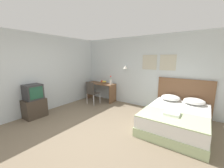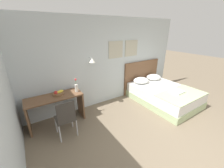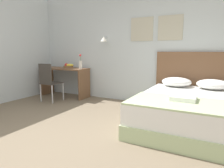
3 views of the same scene
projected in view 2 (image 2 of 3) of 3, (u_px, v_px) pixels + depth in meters
The scene contains 12 objects.
ground_plane at pixel (186, 163), 2.54m from camera, with size 24.00×24.00×0.00m, color #756651.
wall_back at pixel (106, 62), 4.27m from camera, with size 5.78×0.31×2.65m.
bed at pixel (163, 95), 4.59m from camera, with size 1.51×2.07×0.51m.
headboard at pixel (141, 76), 5.28m from camera, with size 1.63×0.06×1.20m.
pillow_left at pixel (141, 80), 4.87m from camera, with size 0.57×0.48×0.18m.
pillow_right at pixel (154, 77), 5.20m from camera, with size 0.57×0.48×0.18m.
throw_blanket at pixel (182, 94), 4.02m from camera, with size 1.46×0.83×0.02m.
folded_towel_near_foot at pixel (177, 91), 4.10m from camera, with size 0.34×0.33×0.06m.
desk at pixel (55, 104), 3.44m from camera, with size 1.33×0.52×0.77m.
desk_chair at pixel (66, 117), 2.97m from camera, with size 0.41×0.41×0.92m.
fruit_bowl at pixel (58, 93), 3.43m from camera, with size 0.29×0.27×0.13m.
flower_vase at pixel (76, 87), 3.57m from camera, with size 0.08×0.08×0.37m.
Camera 2 is at (-2.13, -0.76, 2.31)m, focal length 22.00 mm.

